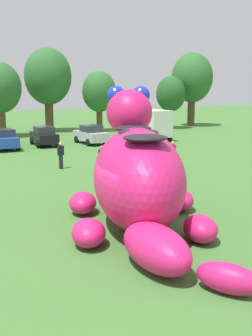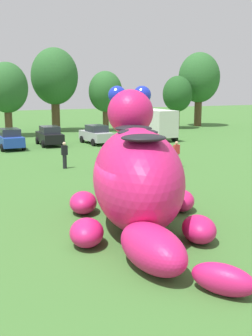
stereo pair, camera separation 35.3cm
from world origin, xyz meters
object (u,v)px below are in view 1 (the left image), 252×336
Objects in this scene: car_silver at (91,134)px; box_truck at (148,123)px; car_blue at (4,139)px; car_black at (44,136)px; spectator_near_inflatable at (61,156)px; giant_inflatable_creature at (139,177)px; spectator_far_side at (102,160)px; spectator_mid_field at (173,154)px; spectator_by_cars at (106,184)px.

box_truck is (6.27, 0.61, 0.74)m from car_silver.
car_silver is at bearing -174.46° from box_truck.
car_blue is 3.67m from car_black.
car_silver is at bearing 59.03° from spectator_near_inflatable.
giant_inflatable_creature is 2.51× the size of car_black.
box_truck reaches higher than car_blue.
car_silver is at bearing -0.39° from car_blue.
spectator_near_inflatable is at bearing 122.92° from spectator_far_side.
car_blue is 0.98× the size of car_silver.
spectator_mid_field is 1.00× the size of spectator_by_cars.
spectator_mid_field is 1.00× the size of spectator_far_side.
box_truck is 3.75× the size of spectator_near_inflatable.
spectator_far_side is (2.30, 5.88, 0.00)m from spectator_by_cars.
spectator_mid_field is (4.75, -13.55, -0.01)m from car_black.
spectator_mid_field is (0.62, -12.78, -0.01)m from car_silver.
spectator_by_cars is (-7.23, -5.78, 0.00)m from spectator_mid_field.
spectator_by_cars is (1.11, -18.61, -0.01)m from car_blue.
car_black is (2.68, 22.76, -1.04)m from giant_inflatable_creature.
car_blue is at bearing 99.55° from spectator_near_inflatable.
giant_inflatable_creature is 2.53× the size of car_blue.
box_truck reaches higher than car_silver.
car_black reaches higher than spectator_near_inflatable.
car_blue reaches higher than spectator_by_cars.
spectator_by_cars is at bearing 86.72° from giant_inflatable_creature.
spectator_mid_field is (7.42, 9.21, -1.05)m from giant_inflatable_creature.
box_truck is 14.55m from spectator_mid_field.
car_black reaches higher than spectator_mid_field.
spectator_near_inflatable is 7.19m from spectator_mid_field.
spectator_by_cars is at bearing -97.31° from car_black.
spectator_by_cars and spectator_far_side have the same top height.
car_black and car_silver have the same top height.
spectator_mid_field is at bearing -70.69° from car_black.
box_truck is 16.28m from spectator_near_inflatable.
box_truck is (13.07, 22.59, -0.30)m from giant_inflatable_creature.
box_truck is 23.11m from spectator_by_cars.
spectator_by_cars is at bearing -93.92° from spectator_near_inflatable.
car_black is 10.98m from spectator_near_inflatable.
giant_inflatable_creature reaches higher than spectator_near_inflatable.
box_truck reaches higher than spectator_near_inflatable.
giant_inflatable_creature is 22.94m from car_black.
giant_inflatable_creature is 23.04m from car_silver.
car_silver is 2.46× the size of spectator_near_inflatable.
spectator_by_cars is at bearing -123.90° from box_truck.
car_silver is 11.71m from spectator_near_inflatable.
car_silver is at bearing 72.80° from giant_inflatable_creature.
car_black is 2.43× the size of spectator_by_cars.
car_black is 14.36m from spectator_mid_field.
box_truck is at bearing 56.10° from spectator_by_cars.
spectator_mid_field is at bearing -87.24° from car_silver.
car_blue is at bearing 179.61° from car_silver.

